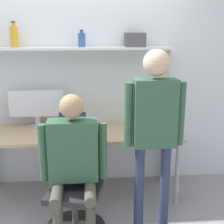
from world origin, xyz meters
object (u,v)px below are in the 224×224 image
(bottle_blue, at_px, (82,40))
(person_seated, at_px, (73,156))
(storage_box, at_px, (135,40))
(cell_phone, at_px, (96,134))
(person_standing, at_px, (154,120))
(bottle_amber, at_px, (14,36))
(monitor, at_px, (37,106))
(office_chair, at_px, (76,204))
(laptop, at_px, (73,129))

(bottle_blue, bearing_deg, person_seated, -95.52)
(person_seated, xyz_separation_m, storage_box, (0.67, 0.92, 0.96))
(person_seated, xyz_separation_m, bottle_blue, (0.09, 0.92, 0.96))
(cell_phone, bearing_deg, person_standing, -47.87)
(cell_phone, bearing_deg, person_seated, -110.95)
(bottle_amber, bearing_deg, storage_box, 0.00)
(monitor, height_order, storage_box, storage_box)
(person_seated, relative_size, bottle_blue, 7.27)
(person_standing, bearing_deg, person_seated, -177.85)
(monitor, distance_m, bottle_blue, 0.90)
(office_chair, relative_size, person_standing, 0.53)
(cell_phone, height_order, bottle_blue, bottle_blue)
(office_chair, relative_size, storage_box, 3.90)
(office_chair, distance_m, bottle_amber, 1.85)
(cell_phone, height_order, office_chair, office_chair)
(bottle_blue, height_order, storage_box, bottle_blue)
(person_seated, relative_size, person_standing, 0.78)
(person_standing, relative_size, storage_box, 7.32)
(monitor, relative_size, person_seated, 0.48)
(office_chair, bearing_deg, bottle_amber, 125.95)
(laptop, height_order, office_chair, laptop)
(cell_phone, distance_m, person_standing, 0.81)
(cell_phone, relative_size, bottle_blue, 0.83)
(person_seated, relative_size, storage_box, 5.71)
(person_standing, xyz_separation_m, storage_box, (-0.05, 0.89, 0.65))
(monitor, bearing_deg, laptop, -40.68)
(bottle_amber, bearing_deg, laptop, -29.49)
(monitor, distance_m, bottle_amber, 0.79)
(monitor, distance_m, office_chair, 1.24)
(laptop, relative_size, bottle_amber, 1.06)
(monitor, bearing_deg, bottle_amber, -175.05)
(cell_phone, bearing_deg, storage_box, 37.26)
(monitor, relative_size, bottle_blue, 3.51)
(office_chair, height_order, bottle_blue, bottle_blue)
(laptop, relative_size, bottle_blue, 1.57)
(office_chair, bearing_deg, storage_box, 52.88)
(bottle_blue, distance_m, storage_box, 0.58)
(monitor, distance_m, person_standing, 1.47)
(person_seated, bearing_deg, bottle_blue, 84.48)
(cell_phone, distance_m, office_chair, 0.76)
(laptop, height_order, storage_box, storage_box)
(person_standing, bearing_deg, bottle_amber, 146.41)
(monitor, xyz_separation_m, person_seated, (0.44, -0.94, -0.23))
(bottle_amber, xyz_separation_m, bottle_blue, (0.71, 0.00, -0.04))
(bottle_amber, bearing_deg, person_standing, -33.59)
(cell_phone, relative_size, bottle_amber, 0.56)
(cell_phone, relative_size, storage_box, 0.65)
(cell_phone, xyz_separation_m, person_seated, (-0.22, -0.58, 0.01))
(monitor, height_order, bottle_amber, bottle_amber)
(office_chair, height_order, person_standing, person_standing)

